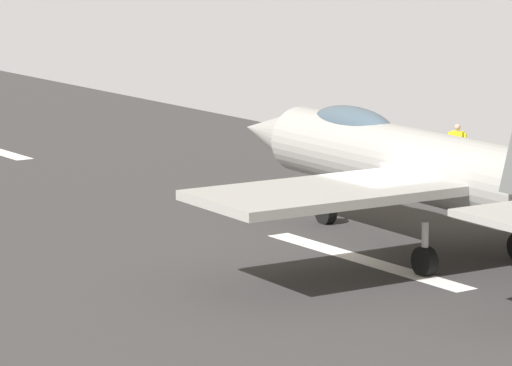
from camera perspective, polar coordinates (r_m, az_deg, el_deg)
ground_plane at (r=40.57m, az=4.63°, el=-3.06°), size 400.00×400.00×0.00m
runway_strip at (r=40.55m, az=4.65°, el=-3.05°), size 240.00×26.00×0.02m
fighter_jet at (r=41.49m, az=6.42°, el=0.64°), size 17.29×14.91×5.64m
crew_person at (r=56.09m, az=7.40°, el=1.37°), size 0.62×0.46×1.56m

